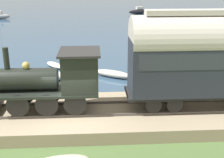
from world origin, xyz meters
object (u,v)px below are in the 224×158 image
Objects in this scene: steam_locomotive at (57,77)px; rowboat_mid_harbor at (55,65)px; rowboat_off_pier at (60,76)px; passenger_coach at (211,54)px; rowboat_near_shore at (113,74)px; sailboat_black at (139,11)px.

steam_locomotive is 2.42× the size of rowboat_mid_harbor.
steam_locomotive is 2.08× the size of rowboat_off_pier.
passenger_coach reaches higher than rowboat_off_pier.
rowboat_mid_harbor is (9.85, 8.64, -3.17)m from passenger_coach.
rowboat_near_shore is 1.33× the size of rowboat_mid_harbor.
steam_locomotive is at bearing -117.70° from rowboat_mid_harbor.
passenger_coach reaches higher than steam_locomotive.
passenger_coach reaches higher than rowboat_mid_harbor.
steam_locomotive is 0.66× the size of passenger_coach.
rowboat_off_pier is at bearing 49.83° from passenger_coach.
rowboat_off_pier is 0.88× the size of rowboat_near_shore.
passenger_coach is 8.67m from rowboat_near_shore.
sailboat_black is 40.01m from rowboat_off_pier.
rowboat_off_pier is (6.74, 0.65, -2.08)m from steam_locomotive.
rowboat_mid_harbor is at bearing 41.27° from passenger_coach.
steam_locomotive reaches higher than rowboat_off_pier.
rowboat_mid_harbor is at bearing 88.76° from rowboat_near_shore.
passenger_coach is 13.48m from rowboat_mid_harbor.
sailboat_black reaches higher than passenger_coach.
rowboat_off_pier is at bearing -113.24° from rowboat_mid_harbor.
sailboat_black is (45.11, -10.67, -1.79)m from steam_locomotive.
sailboat_black is 2.69× the size of rowboat_mid_harbor.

